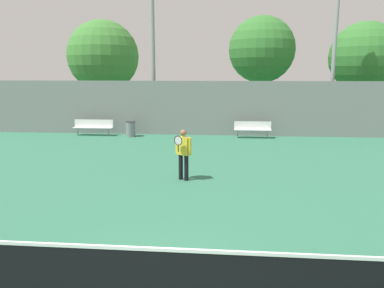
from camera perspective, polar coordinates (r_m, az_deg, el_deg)
name	(u,v)px	position (r m, az deg, el deg)	size (l,w,h in m)	color
tennis_net	(152,281)	(5.70, -6.16, -20.11)	(12.47, 0.09, 1.06)	#99999E
tennis_player	(183,151)	(12.05, -1.33, -1.14)	(0.55, 0.52, 1.66)	black
bench_courtside_near	(93,126)	(21.40, -14.80, 2.73)	(2.18, 0.40, 0.87)	white
bench_courtside_far	(253,128)	(20.16, 9.21, 2.46)	(1.96, 0.40, 0.87)	white
light_pole_near_left	(152,8)	(22.32, -6.10, 19.90)	(0.90, 0.60, 12.09)	#939399
light_pole_far_right	(336,32)	(22.24, 21.04, 15.60)	(0.90, 0.60, 8.89)	#939399
trash_bin	(131,129)	(20.58, -9.34, 2.29)	(0.54, 0.54, 0.85)	gray
back_fence	(208,108)	(20.69, 2.40, 5.45)	(24.93, 0.06, 2.99)	gray
tree_green_tall	(103,56)	(27.34, -13.40, 12.88)	(4.91, 4.91, 6.99)	brown
tree_green_broad	(262,50)	(26.10, 10.60, 13.93)	(4.40, 4.40, 7.12)	brown
tree_dark_dense	(365,57)	(26.53, 24.83, 11.92)	(4.39, 4.39, 6.58)	brown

